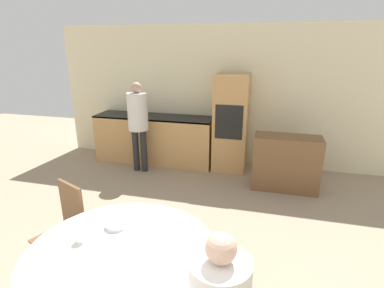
% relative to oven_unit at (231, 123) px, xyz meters
% --- Properties ---
extents(wall_back, '(6.69, 0.05, 2.60)m').
position_rel_oven_unit_xyz_m(wall_back, '(-0.16, 0.34, 0.42)').
color(wall_back, beige).
rests_on(wall_back, ground_plane).
extents(kitchen_counter, '(2.31, 0.60, 0.93)m').
position_rel_oven_unit_xyz_m(kitchen_counter, '(-1.49, -0.01, -0.40)').
color(kitchen_counter, tan).
rests_on(kitchen_counter, ground_plane).
extents(oven_unit, '(0.60, 0.59, 1.76)m').
position_rel_oven_unit_xyz_m(oven_unit, '(0.00, 0.00, 0.00)').
color(oven_unit, tan).
rests_on(oven_unit, ground_plane).
extents(sideboard, '(1.03, 0.45, 0.88)m').
position_rel_oven_unit_xyz_m(sideboard, '(0.98, -0.61, -0.44)').
color(sideboard, brown).
rests_on(sideboard, ground_plane).
extents(dining_table, '(1.46, 1.46, 0.75)m').
position_rel_oven_unit_xyz_m(dining_table, '(-0.35, -3.60, -0.32)').
color(dining_table, brown).
rests_on(dining_table, ground_plane).
extents(chair_far_left, '(0.53, 0.53, 0.95)m').
position_rel_oven_unit_xyz_m(chair_far_left, '(-1.22, -3.11, -0.36)').
color(chair_far_left, brown).
rests_on(chair_far_left, ground_plane).
extents(person_standing, '(0.35, 0.35, 1.63)m').
position_rel_oven_unit_xyz_m(person_standing, '(-1.58, -0.52, 0.13)').
color(person_standing, '#262628').
rests_on(person_standing, ground_plane).
extents(cup, '(0.08, 0.08, 0.08)m').
position_rel_oven_unit_xyz_m(cup, '(-0.72, -3.57, -0.09)').
color(cup, white).
rests_on(cup, dining_table).
extents(bowl_near, '(0.18, 0.18, 0.05)m').
position_rel_oven_unit_xyz_m(bowl_near, '(-0.54, -3.31, -0.10)').
color(bowl_near, silver).
rests_on(bowl_near, dining_table).
extents(salt_shaker, '(0.03, 0.03, 0.09)m').
position_rel_oven_unit_xyz_m(salt_shaker, '(0.07, -3.86, -0.08)').
color(salt_shaker, white).
rests_on(salt_shaker, dining_table).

